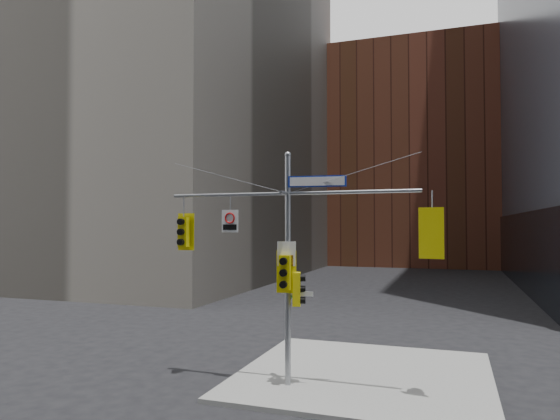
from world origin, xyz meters
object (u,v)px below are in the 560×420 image
Objects in this scene: traffic_light_west_arm at (184,232)px; traffic_light_pole_front at (285,272)px; traffic_light_pole_side at (298,289)px; signal_assembly at (288,245)px; regulatory_sign_arm at (230,220)px; street_sign_blade at (317,181)px; traffic_light_east_arm at (432,233)px.

traffic_light_pole_front is at bearing -4.74° from traffic_light_west_arm.
traffic_light_pole_front is (-0.32, -0.28, 0.53)m from traffic_light_pole_side.
traffic_light_west_arm is 4.34m from traffic_light_pole_side.
regulatory_sign_arm is at bearing -179.40° from signal_assembly.
signal_assembly is at bearing 173.12° from street_sign_blade.
traffic_light_west_arm is 0.96× the size of traffic_light_pole_front.
signal_assembly reaches higher than traffic_light_west_arm.
signal_assembly reaches higher than traffic_light_pole_front.
traffic_light_west_arm is at bearing 172.81° from street_sign_blade.
traffic_light_east_arm is 0.81× the size of street_sign_blade.
traffic_light_pole_side is (-3.95, 0.02, -1.73)m from traffic_light_east_arm.
regulatory_sign_arm is (-1.95, -0.02, 0.76)m from signal_assembly.
traffic_light_east_arm is 3.67m from street_sign_blade.
signal_assembly is 7.84× the size of traffic_light_pole_side.
traffic_light_west_arm is at bearing -179.09° from regulatory_sign_arm.
traffic_light_east_arm is 4.44m from traffic_light_pole_front.
traffic_light_east_arm is (7.92, -0.01, -0.00)m from traffic_light_west_arm.
street_sign_blade is 3.12m from regulatory_sign_arm.
traffic_light_east_arm and regulatory_sign_arm have the same top height.
street_sign_blade is at bearing -105.46° from traffic_light_pole_side.
traffic_light_west_arm is 3.86m from traffic_light_pole_front.
regulatory_sign_arm is at bearing 6.43° from traffic_light_east_arm.
traffic_light_east_arm is at bearing -0.81° from traffic_light_pole_front.
signal_assembly is 0.87m from traffic_light_pole_front.
traffic_light_east_arm is 4.31m from traffic_light_pole_side.
signal_assembly reaches higher than regulatory_sign_arm.
traffic_light_west_arm is 7.92m from traffic_light_east_arm.
traffic_light_pole_front is (-4.27, -0.27, -1.21)m from traffic_light_east_arm.
regulatory_sign_arm is (-2.27, -0.04, 2.11)m from traffic_light_pole_side.
traffic_light_pole_front is (-0.00, -0.27, -0.82)m from signal_assembly.
traffic_light_pole_side is 0.68m from traffic_light_pole_front.
traffic_light_pole_side is at bearing 37.05° from traffic_light_pole_front.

